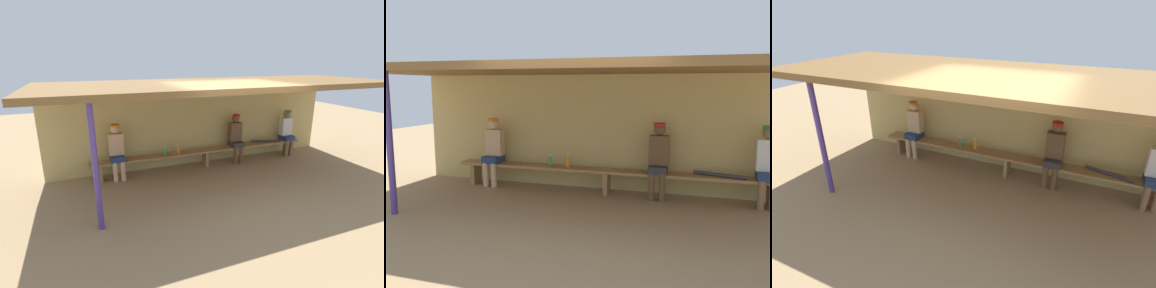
# 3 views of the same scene
# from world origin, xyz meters

# --- Properties ---
(ground_plane) EXTENTS (24.00, 24.00, 0.00)m
(ground_plane) POSITION_xyz_m (0.00, 0.00, 0.00)
(ground_plane) COLOR #9E7F59
(back_wall) EXTENTS (8.00, 0.20, 2.20)m
(back_wall) POSITION_xyz_m (0.00, 2.00, 1.10)
(back_wall) COLOR tan
(back_wall) RESTS_ON ground
(dugout_roof) EXTENTS (8.00, 2.80, 0.12)m
(dugout_roof) POSITION_xyz_m (0.00, 0.70, 2.26)
(dugout_roof) COLOR brown
(dugout_roof) RESTS_ON back_wall
(support_post) EXTENTS (0.10, 0.10, 2.20)m
(support_post) POSITION_xyz_m (-2.91, -0.55, 1.10)
(support_post) COLOR #4C388C
(support_post) RESTS_ON ground
(bench) EXTENTS (6.00, 0.36, 0.46)m
(bench) POSITION_xyz_m (0.00, 1.55, 0.39)
(bench) COLOR #9E7547
(bench) RESTS_ON ground
(player_rightmost) EXTENTS (0.34, 0.42, 1.34)m
(player_rightmost) POSITION_xyz_m (-2.33, 1.55, 0.75)
(player_rightmost) COLOR navy
(player_rightmost) RESTS_ON ground
(player_middle) EXTENTS (0.34, 0.42, 1.34)m
(player_middle) POSITION_xyz_m (0.93, 1.55, 0.75)
(player_middle) COLOR #333338
(player_middle) RESTS_ON ground
(player_with_sunglasses) EXTENTS (0.34, 0.42, 1.34)m
(player_with_sunglasses) POSITION_xyz_m (2.68, 1.55, 0.75)
(player_with_sunglasses) COLOR navy
(player_with_sunglasses) RESTS_ON ground
(water_bottle_blue) EXTENTS (0.07, 0.07, 0.24)m
(water_bottle_blue) POSITION_xyz_m (-0.76, 1.58, 0.58)
(water_bottle_blue) COLOR orange
(water_bottle_blue) RESTS_ON bench
(water_bottle_clear) EXTENTS (0.06, 0.06, 0.21)m
(water_bottle_clear) POSITION_xyz_m (-1.12, 1.58, 0.56)
(water_bottle_clear) COLOR green
(water_bottle_clear) RESTS_ON bench
(baseball_bat) EXTENTS (0.85, 0.31, 0.07)m
(baseball_bat) POSITION_xyz_m (1.95, 1.55, 0.49)
(baseball_bat) COLOR #333338
(baseball_bat) RESTS_ON bench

